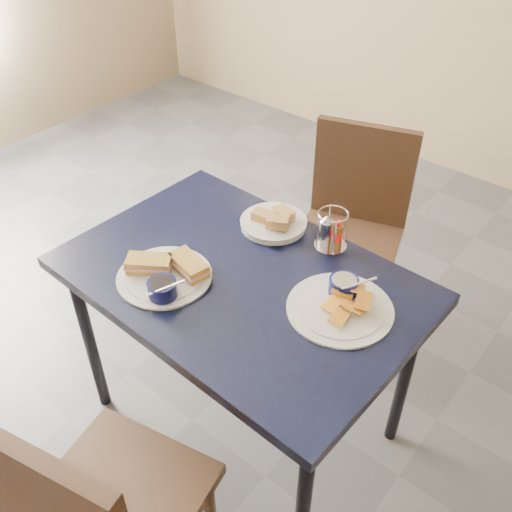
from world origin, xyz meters
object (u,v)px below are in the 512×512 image
Objects in this scene: sandwich_plate at (166,273)px; chair_near at (91,504)px; dining_table at (241,292)px; chair_far at (359,219)px; bread_basket at (274,222)px; plantain_plate at (341,301)px; condiment_caddy at (331,232)px.

chair_near is at bearing -63.36° from sandwich_plate.
chair_far is (-0.03, 0.81, -0.16)m from dining_table.
plantain_plate is at bearing -24.81° from bread_basket.
sandwich_plate is 2.32× the size of condiment_caddy.
dining_table is at bearing 43.59° from sandwich_plate.
bread_basket is (0.09, 0.43, -0.00)m from sandwich_plate.
bread_basket reaches higher than dining_table.
dining_table is 3.63× the size of plantain_plate.
chair_far reaches higher than plantain_plate.
condiment_caddy is at bearing 9.41° from bread_basket.
condiment_caddy is (0.30, 0.47, 0.03)m from sandwich_plate.
chair_far is 3.91× the size of bread_basket.
condiment_caddy is (0.16, -0.50, 0.29)m from chair_far.
chair_near is at bearing -78.86° from bread_basket.
plantain_plate is (0.49, 0.25, -0.01)m from sandwich_plate.
chair_near is 0.87m from plantain_plate.
dining_table is 4.98× the size of bread_basket.
chair_far reaches higher than dining_table.
condiment_caddy is (0.01, 1.03, 0.29)m from chair_near.
bread_basket is at bearing 101.14° from chair_near.
chair_far reaches higher than sandwich_plate.
condiment_caddy is (-0.19, 0.22, 0.04)m from plantain_plate.
chair_far is 0.84m from plantain_plate.
condiment_caddy is at bearing -72.34° from chair_far.
chair_near is 2.88× the size of sandwich_plate.
sandwich_plate is at bearing -98.14° from chair_far.
dining_table is at bearing 98.93° from chair_near.
condiment_caddy is at bearing 130.83° from plantain_plate.
chair_near is 1.01× the size of chair_far.
chair_near is 0.68m from sandwich_plate.
sandwich_plate is at bearing -136.41° from dining_table.
sandwich_plate reaches higher than bread_basket.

